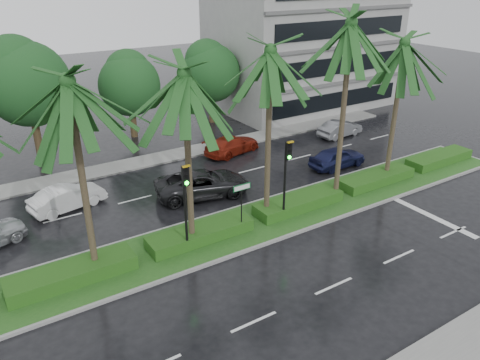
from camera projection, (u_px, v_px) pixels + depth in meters
ground at (264, 233)px, 23.15m from camera, size 120.00×120.00×0.00m
far_sidewalk at (164, 157)px, 32.33m from camera, size 40.00×2.00×0.12m
median at (253, 224)px, 23.89m from camera, size 36.00×4.00×0.15m
hedge at (253, 217)px, 23.73m from camera, size 35.20×1.40×0.60m
lane_markings at (316, 221)px, 24.31m from camera, size 34.00×13.06×0.01m
palm_row at (230, 72)px, 20.05m from camera, size 26.30×4.20×10.27m
signal_median_left at (186, 196)px, 20.18m from camera, size 0.34×0.42×4.36m
signal_median_right at (287, 169)px, 22.88m from camera, size 0.34×0.42×4.36m
street_sign at (242, 196)px, 22.15m from camera, size 0.95×0.09×2.60m
bg_trees at (126, 76)px, 34.63m from camera, size 32.83×5.68×8.20m
building at (303, 40)px, 42.84m from camera, size 16.00×10.00×12.00m
car_white at (68, 197)px, 25.30m from camera, size 2.24×4.24×1.33m
car_darkgrey at (202, 184)px, 26.74m from camera, size 3.61×5.79×1.49m
car_red at (232, 145)px, 32.95m from camera, size 2.84×4.73×1.28m
car_blue at (337, 157)px, 30.66m from camera, size 1.63×3.98×1.35m
car_grey at (340, 129)px, 36.31m from camera, size 1.63×3.92×1.26m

